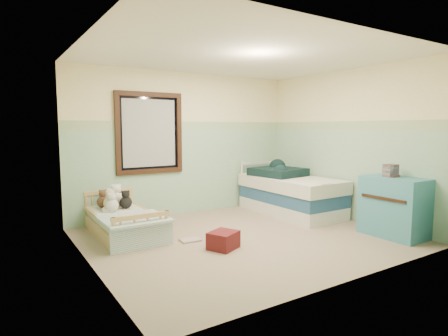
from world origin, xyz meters
TOP-DOWN VIEW (x-y plane):
  - floor at (0.00, 0.00)m, footprint 4.20×3.60m
  - ceiling at (0.00, 0.00)m, footprint 4.20×3.60m
  - wall_back at (0.00, 1.80)m, footprint 4.20×0.04m
  - wall_front at (0.00, -1.80)m, footprint 4.20×0.04m
  - wall_left at (-2.10, 0.00)m, footprint 0.04×3.60m
  - wall_right at (2.10, 0.00)m, footprint 0.04×3.60m
  - wainscot_mint at (0.00, 1.79)m, footprint 4.20×0.01m
  - border_strip at (0.00, 1.79)m, footprint 4.20×0.01m
  - window_frame at (-0.70, 1.76)m, footprint 1.16×0.06m
  - window_blinds at (-0.70, 1.77)m, footprint 0.92×0.01m
  - toddler_bed_frame at (-1.40, 1.05)m, footprint 0.77×1.54m
  - toddler_mattress at (-1.40, 1.05)m, footprint 0.70×1.47m
  - patchwork_quilt at (-1.40, 0.57)m, footprint 0.83×0.77m
  - plush_bed_brown at (-1.55, 1.55)m, footprint 0.19×0.19m
  - plush_bed_white at (-1.35, 1.55)m, footprint 0.24×0.24m
  - plush_bed_tan at (-1.50, 1.33)m, footprint 0.21×0.21m
  - plush_bed_dark at (-1.27, 1.33)m, footprint 0.19×0.19m
  - plush_floor_cream at (-1.56, 1.25)m, footprint 0.26×0.26m
  - plush_floor_tan at (-1.57, 0.84)m, footprint 0.22×0.22m
  - twin_bed_frame at (1.55, 0.75)m, footprint 0.94×1.87m
  - twin_boxspring at (1.55, 0.75)m, footprint 0.94×1.87m
  - twin_mattress at (1.55, 0.75)m, footprint 0.97×1.91m
  - teal_blanket at (1.50, 1.05)m, footprint 0.91×0.95m
  - dresser at (1.83, -1.09)m, footprint 0.53×0.84m
  - book_stack at (1.83, -1.01)m, footprint 0.19×0.16m
  - red_pillow at (-0.52, -0.26)m, footprint 0.45×0.43m
  - floor_book at (-0.73, 0.26)m, footprint 0.28×0.22m
  - extra_plush_0 at (-1.50, 1.27)m, footprint 0.18×0.18m
  - extra_plush_1 at (-1.43, 1.56)m, footprint 0.20×0.20m
  - extra_plush_2 at (-1.33, 1.55)m, footprint 0.18×0.18m
  - extra_plush_3 at (-1.52, 1.22)m, footprint 0.19×0.19m

SIDE VIEW (x-z plane):
  - floor at x=0.00m, z-range -0.02..0.00m
  - floor_book at x=-0.73m, z-range 0.00..0.02m
  - toddler_bed_frame at x=-1.40m, z-range 0.00..0.20m
  - twin_bed_frame at x=1.55m, z-range 0.00..0.22m
  - red_pillow at x=-0.52m, z-range 0.00..0.22m
  - plush_floor_tan at x=-1.57m, z-range 0.00..0.22m
  - plush_floor_cream at x=-1.56m, z-range 0.00..0.26m
  - toddler_mattress at x=-1.40m, z-range 0.20..0.32m
  - twin_boxspring at x=1.55m, z-range 0.22..0.44m
  - patchwork_quilt at x=-1.40m, z-range 0.32..0.35m
  - extra_plush_0 at x=-1.50m, z-range 0.32..0.50m
  - extra_plush_2 at x=-1.33m, z-range 0.32..0.50m
  - plush_bed_dark at x=-1.27m, z-range 0.32..0.51m
  - extra_plush_3 at x=-1.52m, z-range 0.32..0.51m
  - plush_bed_brown at x=-1.55m, z-range 0.32..0.51m
  - extra_plush_1 at x=-1.43m, z-range 0.32..0.52m
  - plush_bed_tan at x=-1.50m, z-range 0.32..0.53m
  - dresser at x=1.83m, z-range 0.00..0.84m
  - plush_bed_white at x=-1.35m, z-range 0.32..0.56m
  - twin_mattress at x=1.55m, z-range 0.44..0.66m
  - teal_blanket at x=1.50m, z-range 0.66..0.80m
  - wainscot_mint at x=0.00m, z-range 0.00..1.50m
  - book_stack at x=1.83m, z-range 0.84..1.02m
  - wall_back at x=0.00m, z-range 0.00..2.50m
  - wall_front at x=0.00m, z-range 0.00..2.50m
  - wall_left at x=-2.10m, z-range 0.00..2.50m
  - wall_right at x=2.10m, z-range 0.00..2.50m
  - window_blinds at x=-0.70m, z-range 0.89..2.01m
  - window_frame at x=-0.70m, z-range 0.77..2.13m
  - border_strip at x=0.00m, z-range 1.50..1.65m
  - ceiling at x=0.00m, z-range 2.50..2.52m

